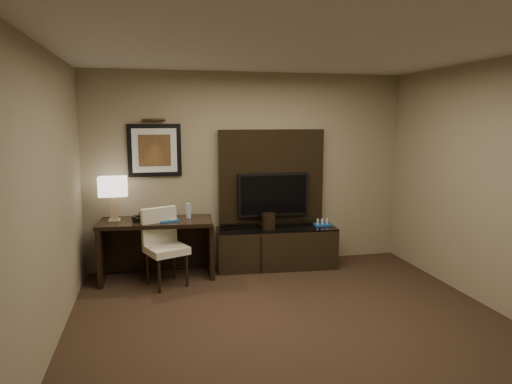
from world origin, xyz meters
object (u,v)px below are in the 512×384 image
object	(u,v)px
tv	(273,194)
water_bottle	(188,211)
table_lamp	(113,200)
desk_phone	(141,217)
desk	(157,249)
desk_chair	(166,249)
credenza	(277,248)
ice_bucket	(269,221)
minibar_tray	(322,222)

from	to	relation	value
tv	water_bottle	distance (m)	1.21
table_lamp	desk_phone	xyz separation A→B (m)	(0.34, -0.10, -0.22)
desk	desk_chair	bearing A→B (deg)	-65.58
credenza	desk_phone	bearing A→B (deg)	-173.60
desk_phone	desk	bearing A→B (deg)	13.39
desk_chair	ice_bucket	size ratio (longest dim) A/B	4.38
desk	table_lamp	distance (m)	0.84
tv	desk_phone	bearing A→B (deg)	-173.64
table_lamp	water_bottle	size ratio (longest dim) A/B	2.72
table_lamp	water_bottle	xyz separation A→B (m)	(0.94, -0.05, -0.17)
desk	tv	size ratio (longest dim) A/B	1.44
desk_chair	ice_bucket	distance (m)	1.45
desk_phone	ice_bucket	distance (m)	1.70
ice_bucket	minibar_tray	distance (m)	0.80
water_bottle	minibar_tray	bearing A→B (deg)	0.41
desk_phone	minibar_tray	xyz separation A→B (m)	(2.49, 0.06, -0.21)
desk_phone	ice_bucket	world-z (taller)	desk_phone
water_bottle	table_lamp	bearing A→B (deg)	176.76
water_bottle	minibar_tray	xyz separation A→B (m)	(1.88, 0.01, -0.26)
credenza	tv	bearing A→B (deg)	102.10
tv	desk_chair	xyz separation A→B (m)	(-1.50, -0.52, -0.55)
table_lamp	water_bottle	distance (m)	0.96
credenza	tv	distance (m)	0.75
desk_chair	table_lamp	distance (m)	0.95
desk_chair	minibar_tray	bearing A→B (deg)	-12.67
desk	desk_phone	distance (m)	0.47
ice_bucket	minibar_tray	size ratio (longest dim) A/B	0.92
tv	water_bottle	size ratio (longest dim) A/B	5.05
desk	water_bottle	distance (m)	0.65
desk_chair	ice_bucket	bearing A→B (deg)	-8.31
desk	desk_chair	xyz separation A→B (m)	(0.12, -0.33, 0.09)
tv	desk	bearing A→B (deg)	-173.30
water_bottle	minibar_tray	size ratio (longest dim) A/B	0.84
tv	table_lamp	world-z (taller)	tv
credenza	desk_phone	world-z (taller)	desk_phone
minibar_tray	tv	bearing A→B (deg)	168.82
tv	water_bottle	bearing A→B (deg)	-172.84
desk_chair	table_lamp	world-z (taller)	table_lamp
water_bottle	ice_bucket	size ratio (longest dim) A/B	0.91
credenza	table_lamp	xyz separation A→B (m)	(-2.15, 0.04, 0.76)
desk	ice_bucket	distance (m)	1.54
credenza	tv	xyz separation A→B (m)	(-0.02, 0.14, 0.74)
desk_phone	desk_chair	bearing A→B (deg)	-36.64
table_lamp	ice_bucket	world-z (taller)	table_lamp
desk_chair	minibar_tray	world-z (taller)	desk_chair
desk_chair	desk_phone	distance (m)	0.55
ice_bucket	table_lamp	bearing A→B (deg)	178.12
table_lamp	minibar_tray	world-z (taller)	table_lamp
desk_chair	minibar_tray	distance (m)	2.23
credenza	tv	world-z (taller)	tv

